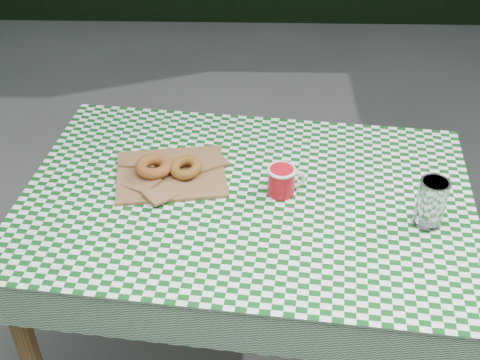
% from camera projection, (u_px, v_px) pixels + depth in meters
% --- Properties ---
extents(ground, '(60.00, 60.00, 0.00)m').
position_uv_depth(ground, '(213.00, 315.00, 2.44)').
color(ground, '#4A4A46').
rests_on(ground, ground).
extents(table, '(1.39, 1.01, 0.75)m').
position_uv_depth(table, '(246.00, 285.00, 2.06)').
color(table, brown).
rests_on(table, ground).
extents(tablecloth, '(1.41, 1.03, 0.01)m').
position_uv_depth(tablecloth, '(247.00, 196.00, 1.83)').
color(tablecloth, '#0B4613').
rests_on(tablecloth, table).
extents(paper_bag, '(0.36, 0.31, 0.02)m').
position_uv_depth(paper_bag, '(171.00, 173.00, 1.90)').
color(paper_bag, '#905D3F').
rests_on(paper_bag, tablecloth).
extents(bagel_front, '(0.13, 0.13, 0.04)m').
position_uv_depth(bagel_front, '(154.00, 167.00, 1.89)').
color(bagel_front, '#96441F').
rests_on(bagel_front, paper_bag).
extents(bagel_back, '(0.14, 0.14, 0.03)m').
position_uv_depth(bagel_back, '(185.00, 168.00, 1.89)').
color(bagel_back, brown).
rests_on(bagel_back, paper_bag).
extents(coffee_mug, '(0.19, 0.19, 0.09)m').
position_uv_depth(coffee_mug, '(281.00, 181.00, 1.81)').
color(coffee_mug, '#AB0B14').
rests_on(coffee_mug, tablecloth).
extents(drinking_glass, '(0.09, 0.09, 0.14)m').
position_uv_depth(drinking_glass, '(431.00, 203.00, 1.69)').
color(drinking_glass, silver).
rests_on(drinking_glass, tablecloth).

